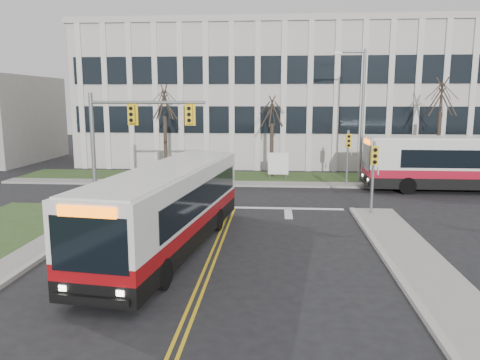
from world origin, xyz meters
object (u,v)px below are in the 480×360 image
at_px(directory_sign, 278,164).
at_px(streetlight, 360,109).
at_px(bus_cross, 468,165).
at_px(bus_main, 169,210).

bearing_deg(directory_sign, streetlight, -13.23).
bearing_deg(bus_cross, directory_sign, -106.19).
height_order(bus_main, bus_cross, bus_cross).
relative_size(directory_sign, bus_main, 0.17).
distance_m(directory_sign, bus_main, 17.25).
xyz_separation_m(directory_sign, bus_cross, (12.10, -3.50, 0.54)).
height_order(directory_sign, bus_cross, bus_cross).
xyz_separation_m(directory_sign, bus_main, (-4.32, -16.69, 0.43)).
xyz_separation_m(streetlight, bus_cross, (6.57, -2.20, -3.48)).
distance_m(bus_main, bus_cross, 21.07).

